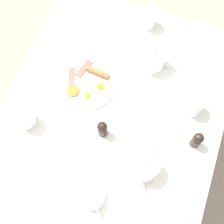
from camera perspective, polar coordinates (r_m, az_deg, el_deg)
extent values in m
plane|color=gray|center=(2.01, 0.00, -7.66)|extent=(8.00, 8.00, 0.00)
cube|color=silver|center=(1.34, 0.00, -0.55)|extent=(0.93, 1.17, 0.03)
cylinder|color=brown|center=(1.97, -6.15, 13.36)|extent=(0.04, 0.04, 0.68)
cylinder|color=brown|center=(1.90, 17.56, 5.83)|extent=(0.04, 0.04, 0.68)
cylinder|color=white|center=(1.39, -4.81, 5.30)|extent=(0.27, 0.27, 0.01)
cylinder|color=white|center=(1.35, -4.51, 2.89)|extent=(0.07, 0.07, 0.00)
sphere|color=yellow|center=(1.34, -4.54, 3.06)|extent=(0.03, 0.03, 0.03)
cylinder|color=white|center=(1.37, -2.18, 4.53)|extent=(0.07, 0.07, 0.00)
sphere|color=yellow|center=(1.36, -2.20, 4.73)|extent=(0.03, 0.03, 0.03)
cylinder|color=brown|center=(1.39, -2.58, 7.26)|extent=(0.11, 0.04, 0.03)
cube|color=#B74C42|center=(1.41, -5.16, 7.93)|extent=(0.05, 0.10, 0.01)
cube|color=#B74C42|center=(1.40, -7.44, 6.37)|extent=(0.06, 0.10, 0.01)
cylinder|color=#D16023|center=(1.37, -7.17, 3.89)|extent=(0.06, 0.06, 0.01)
cylinder|color=white|center=(1.41, 7.55, 9.64)|extent=(0.11, 0.11, 0.10)
cylinder|color=white|center=(1.36, 7.82, 10.77)|extent=(0.08, 0.08, 0.01)
sphere|color=white|center=(1.35, 7.89, 11.07)|extent=(0.02, 0.02, 0.02)
cone|color=white|center=(1.40, 4.76, 10.45)|extent=(0.06, 0.03, 0.05)
torus|color=white|center=(1.41, 9.91, 9.11)|extent=(0.08, 0.02, 0.08)
cylinder|color=white|center=(1.22, 6.01, -9.98)|extent=(0.11, 0.11, 0.10)
cylinder|color=white|center=(1.17, 6.26, -9.47)|extent=(0.08, 0.08, 0.01)
sphere|color=white|center=(1.16, 6.33, -9.33)|extent=(0.02, 0.02, 0.02)
cone|color=white|center=(1.20, 5.29, -13.05)|extent=(0.02, 0.06, 0.05)
torus|color=white|center=(1.24, 6.62, -7.40)|extent=(0.02, 0.08, 0.08)
cylinder|color=white|center=(1.25, -3.49, -15.54)|extent=(0.15, 0.15, 0.01)
cylinder|color=white|center=(1.22, -3.57, -15.39)|extent=(0.09, 0.09, 0.05)
cylinder|color=tan|center=(1.22, -3.54, -15.43)|extent=(0.08, 0.08, 0.04)
torus|color=white|center=(1.21, -2.68, -17.49)|extent=(0.03, 0.03, 0.04)
cylinder|color=white|center=(1.34, 14.75, 1.26)|extent=(0.08, 0.08, 0.09)
cylinder|color=white|center=(1.32, -15.65, -1.01)|extent=(0.08, 0.08, 0.10)
cylinder|color=white|center=(1.53, 6.46, 16.77)|extent=(0.08, 0.08, 0.10)
cylinder|color=white|center=(1.24, 12.56, -18.95)|extent=(0.05, 0.05, 0.06)
torus|color=white|center=(1.24, 13.91, -19.31)|extent=(0.04, 0.01, 0.04)
cylinder|color=black|center=(1.30, 15.08, -5.19)|extent=(0.04, 0.04, 0.07)
sphere|color=black|center=(1.26, 15.59, -4.59)|extent=(0.04, 0.04, 0.04)
cylinder|color=black|center=(1.27, -1.74, -3.37)|extent=(0.04, 0.04, 0.07)
sphere|color=black|center=(1.23, -1.80, -2.70)|extent=(0.04, 0.04, 0.04)
cube|color=white|center=(1.34, 7.83, 0.05)|extent=(0.14, 0.16, 0.01)
cube|color=silver|center=(1.57, -6.76, 15.80)|extent=(0.15, 0.08, 0.00)
cube|color=silver|center=(1.28, -11.68, -11.10)|extent=(0.18, 0.14, 0.00)
cube|color=silver|center=(1.50, -0.89, 13.00)|extent=(0.11, 0.11, 0.00)
cube|color=silver|center=(1.54, 17.58, 10.60)|extent=(0.09, 0.17, 0.00)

